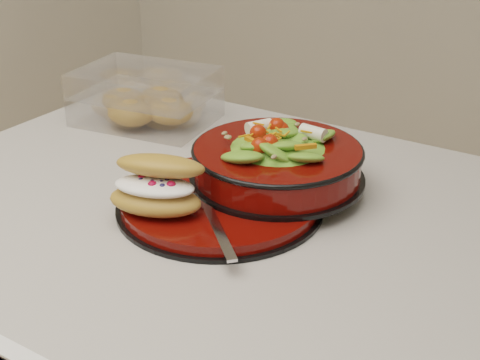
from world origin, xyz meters
The scene contains 5 objects.
dinner_plate centered at (-0.13, 0.00, 0.91)m, with size 0.29×0.29×0.02m.
salad_bowl centered at (-0.09, 0.08, 0.96)m, with size 0.25×0.25×0.10m.
croissant centered at (-0.18, -0.08, 0.96)m, with size 0.14×0.12×0.07m.
fork centered at (-0.10, -0.07, 0.92)m, with size 0.14×0.13×0.00m.
pastry_box centered at (-0.44, 0.20, 0.94)m, with size 0.26×0.20×0.09m.
Camera 1 is at (0.33, -0.67, 1.34)m, focal length 50.00 mm.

